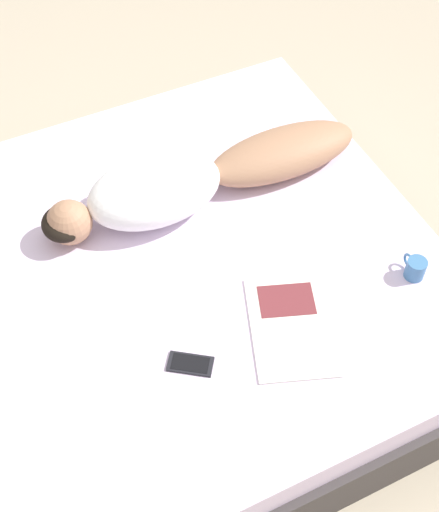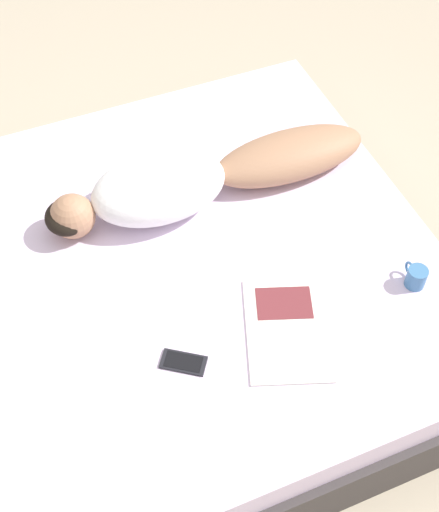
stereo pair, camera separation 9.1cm
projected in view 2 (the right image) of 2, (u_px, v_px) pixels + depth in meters
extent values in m
plane|color=#B7A88E|center=(180.00, 321.00, 3.07)|extent=(12.00, 12.00, 0.00)
cube|color=#383333|center=(179.00, 303.00, 2.96)|extent=(1.97, 2.04, 0.28)
cube|color=silver|center=(176.00, 272.00, 2.79)|extent=(1.91, 1.98, 0.14)
ellipsoid|color=#A37556|center=(289.00, 156.00, 2.97)|extent=(0.27, 0.67, 0.17)
ellipsoid|color=white|center=(159.00, 187.00, 2.82)|extent=(0.35, 0.55, 0.23)
ellipsoid|color=black|center=(67.00, 217.00, 2.75)|extent=(0.18, 0.17, 0.10)
sphere|color=#A37556|center=(73.00, 216.00, 2.75)|extent=(0.18, 0.18, 0.18)
cube|color=silver|center=(290.00, 356.00, 2.47)|extent=(0.31, 0.35, 0.01)
cube|color=silver|center=(284.00, 304.00, 2.60)|extent=(0.31, 0.35, 0.01)
cube|color=maroon|center=(284.00, 303.00, 2.60)|extent=(0.20, 0.24, 0.00)
cylinder|color=teal|center=(416.00, 277.00, 2.63)|extent=(0.08, 0.08, 0.08)
cylinder|color=black|center=(418.00, 272.00, 2.60)|extent=(0.06, 0.06, 0.01)
torus|color=teal|center=(410.00, 269.00, 2.66)|extent=(0.06, 0.01, 0.06)
cube|color=black|center=(183.00, 362.00, 2.45)|extent=(0.15, 0.17, 0.01)
cube|color=black|center=(183.00, 362.00, 2.45)|extent=(0.13, 0.14, 0.00)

